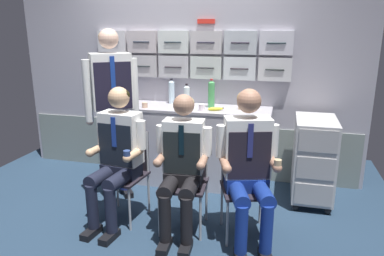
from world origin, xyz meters
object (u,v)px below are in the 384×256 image
espresso_cup_small (145,105)px  folding_chair_left (127,164)px  crew_member_by_counter (249,160)px  snack_banana (215,109)px  crew_member_right (182,161)px  crew_member_left (117,151)px  folding_chair_right (186,172)px  service_trolley (313,158)px  crew_member_standing (112,99)px  water_bottle_tall (187,96)px  folding_chair_by_counter (244,176)px

espresso_cup_small → folding_chair_left: bearing=-82.7°
crew_member_by_counter → snack_banana: bearing=116.0°
crew_member_right → crew_member_by_counter: crew_member_by_counter is taller
crew_member_left → folding_chair_right: 0.65m
crew_member_by_counter → service_trolley: bearing=57.0°
crew_member_left → snack_banana: size_ratio=7.37×
folding_chair_left → crew_member_standing: 0.72m
water_bottle_tall → crew_member_by_counter: bearing=-53.0°
espresso_cup_small → service_trolley: bearing=-0.1°
folding_chair_left → folding_chair_by_counter: 1.12m
water_bottle_tall → espresso_cup_small: size_ratio=4.12×
service_trolley → folding_chair_right: (-1.16, -0.78, 0.04)m
service_trolley → water_bottle_tall: 1.53m
service_trolley → folding_chair_left: service_trolley is taller
folding_chair_left → espresso_cup_small: bearing=97.3°
service_trolley → crew_member_left: 2.00m
folding_chair_right → crew_member_left: bearing=-169.0°
crew_member_standing → espresso_cup_small: crew_member_standing is taller
service_trolley → crew_member_left: bearing=-153.1°
crew_member_standing → crew_member_by_counter: bearing=-19.2°
service_trolley → crew_member_right: size_ratio=0.72×
crew_member_standing → snack_banana: (0.99, 0.44, -0.15)m
crew_member_standing → folding_chair_left: bearing=-50.0°
folding_chair_left → water_bottle_tall: water_bottle_tall is taller
folding_chair_by_counter → snack_banana: (-0.42, 0.80, 0.42)m
folding_chair_right → water_bottle_tall: size_ratio=3.21×
service_trolley → folding_chair_by_counter: service_trolley is taller
service_trolley → crew_member_left: (-1.77, -0.90, 0.22)m
folding_chair_right → crew_member_standing: 1.12m
folding_chair_right → espresso_cup_small: (-0.69, 0.78, 0.43)m
crew_member_right → crew_member_standing: size_ratio=0.70×
folding_chair_right → crew_member_standing: crew_member_standing is taller
service_trolley → folding_chair_by_counter: size_ratio=1.06×
folding_chair_left → crew_member_standing: bearing=130.0°
snack_banana → crew_member_by_counter: bearing=-64.0°
crew_member_standing → service_trolley: bearing=11.0°
folding_chair_left → espresso_cup_small: size_ratio=13.22×
crew_member_by_counter → crew_member_left: bearing=179.8°
service_trolley → folding_chair_right: bearing=-146.1°
espresso_cup_small → snack_banana: bearing=3.2°
folding_chair_right → crew_member_standing: bearing=156.6°
folding_chair_right → crew_member_by_counter: 0.62m
water_bottle_tall → crew_member_left: bearing=-108.3°
service_trolley → crew_member_right: bearing=-140.7°
crew_member_left → crew_member_standing: bearing=118.3°
crew_member_right → water_bottle_tall: 1.22m
folding_chair_right → espresso_cup_small: espresso_cup_small is taller
folding_chair_by_counter → espresso_cup_small: 1.49m
crew_member_left → folding_chair_by_counter: (1.14, 0.14, -0.19)m
crew_member_left → folding_chair_by_counter: bearing=7.2°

